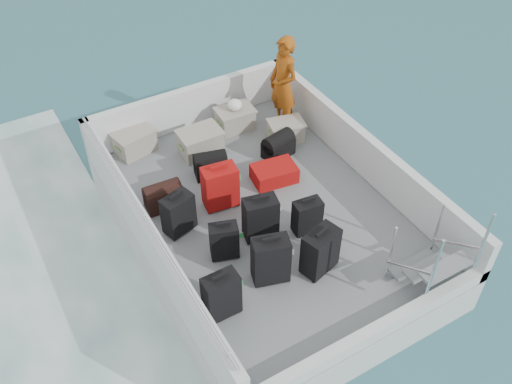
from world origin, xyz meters
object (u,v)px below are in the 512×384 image
suitcase_8 (274,173)px  crate_2 (235,120)px  suitcase_4 (260,219)px  passenger (283,85)px  crate_1 (200,143)px  crate_3 (286,132)px  crate_0 (135,142)px  suitcase_1 (224,241)px  suitcase_5 (220,187)px  suitcase_3 (271,261)px  suitcase_2 (178,214)px  suitcase_6 (320,252)px  suitcase_7 (307,217)px  suitcase_0 (222,296)px

suitcase_8 → crate_2: (0.13, 1.44, 0.05)m
suitcase_4 → passenger: bearing=63.6°
crate_1 → crate_3: (1.35, -0.40, -0.03)m
crate_0 → crate_3: 2.43m
suitcase_8 → crate_3: size_ratio=1.22×
suitcase_1 → crate_3: (2.04, 1.71, -0.12)m
suitcase_5 → crate_3: size_ratio=1.27×
suitcase_3 → crate_1: bearing=98.9°
passenger → crate_3: bearing=-25.8°
suitcase_1 → suitcase_4: suitcase_4 is taller
suitcase_3 → crate_1: (0.37, 2.74, -0.16)m
suitcase_2 → suitcase_6: bearing=-66.1°
suitcase_4 → suitcase_8: suitcase_4 is taller
suitcase_2 → crate_1: bearing=38.6°
crate_3 → passenger: (0.15, 0.36, 0.65)m
suitcase_7 → passenger: passenger is taller
suitcase_3 → crate_2: size_ratio=1.20×
suitcase_6 → crate_0: (-1.14, 3.46, -0.15)m
suitcase_1 → suitcase_0: bearing=-101.0°
suitcase_3 → crate_3: suitcase_3 is taller
suitcase_7 → crate_3: suitcase_7 is taller
suitcase_0 → crate_1: bearing=68.4°
suitcase_3 → suitcase_0: bearing=-151.8°
suitcase_1 → suitcase_5: 0.98m
crate_1 → suitcase_3: bearing=-97.7°
suitcase_6 → suitcase_7: (0.24, 0.64, -0.06)m
suitcase_4 → suitcase_7: (0.59, -0.23, -0.06)m
suitcase_6 → suitcase_8: 1.82m
suitcase_5 → suitcase_8: bearing=12.1°
suitcase_7 → crate_2: bearing=90.1°
suitcase_4 → crate_0: size_ratio=1.12×
suitcase_5 → suitcase_1: bearing=-107.0°
suitcase_3 → suitcase_8: bearing=73.5°
suitcase_1 → crate_0: size_ratio=0.94×
crate_3 → suitcase_8: bearing=-132.5°
crate_0 → suitcase_0: bearing=-94.2°
suitcase_1 → crate_1: (0.69, 2.11, -0.09)m
suitcase_3 → crate_0: (-0.52, 3.29, -0.17)m
suitcase_4 → crate_0: bearing=119.1°
suitcase_7 → passenger: size_ratio=0.33×
passenger → suitcase_1: bearing=-50.2°
passenger → suitcase_8: bearing=-40.5°
suitcase_6 → suitcase_8: (0.41, 1.76, -0.20)m
suitcase_2 → suitcase_7: 1.74m
suitcase_5 → crate_2: (1.07, 1.52, -0.16)m
crate_2 → crate_1: bearing=-159.8°
suitcase_3 → crate_2: bearing=85.7°
suitcase_4 → suitcase_6: size_ratio=1.02×
suitcase_5 → crate_2: 1.86m
suitcase_4 → crate_3: bearing=60.7°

